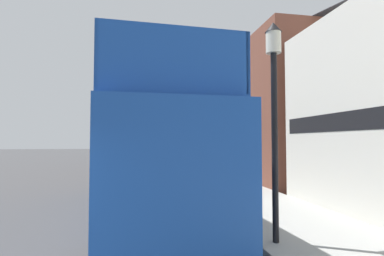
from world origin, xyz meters
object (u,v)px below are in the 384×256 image
(tour_bus, at_px, (150,154))
(lamp_post_second, at_px, (201,113))
(lamp_post_nearest, at_px, (274,89))
(parked_car_ahead_of_bus, at_px, (161,170))

(tour_bus, bearing_deg, lamp_post_second, 55.25)
(tour_bus, distance_m, lamp_post_nearest, 4.33)
(parked_car_ahead_of_bus, relative_size, lamp_post_second, 0.95)
(tour_bus, xyz_separation_m, lamp_post_second, (2.42, 3.85, 1.61))
(tour_bus, relative_size, lamp_post_second, 2.00)
(tour_bus, xyz_separation_m, parked_car_ahead_of_bus, (0.88, 7.05, -1.16))
(parked_car_ahead_of_bus, distance_m, lamp_post_second, 4.50)
(lamp_post_nearest, bearing_deg, tour_bus, 127.05)
(tour_bus, bearing_deg, lamp_post_nearest, -55.55)
(lamp_post_nearest, bearing_deg, parked_car_ahead_of_bus, 98.68)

